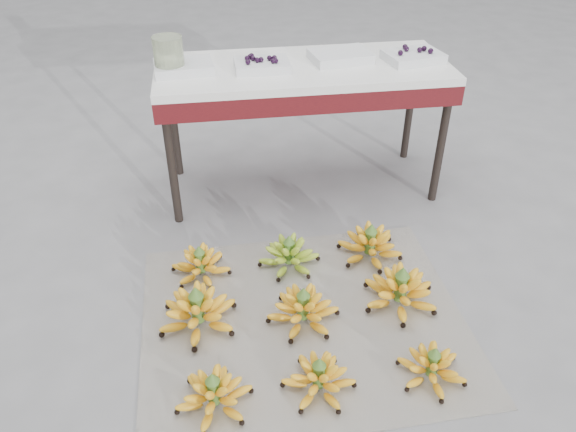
{
  "coord_description": "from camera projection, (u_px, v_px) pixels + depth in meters",
  "views": [
    {
      "loc": [
        -0.32,
        -1.6,
        1.6
      ],
      "look_at": [
        -0.04,
        0.25,
        0.3
      ],
      "focal_mm": 35.0,
      "sensor_mm": 36.0,
      "label": 1
    }
  ],
  "objects": [
    {
      "name": "bunch_mid_left",
      "position": [
        198.0,
        312.0,
        2.15
      ],
      "size": [
        0.38,
        0.38,
        0.19
      ],
      "rotation": [
        0.0,
        0.0,
        0.26
      ],
      "color": "yellow",
      "rests_on": "newspaper_mat"
    },
    {
      "name": "vendor_table",
      "position": [
        303.0,
        81.0,
        2.7
      ],
      "size": [
        1.4,
        0.56,
        0.67
      ],
      "color": "black",
      "rests_on": "ground"
    },
    {
      "name": "bunch_back_left",
      "position": [
        201.0,
        265.0,
        2.4
      ],
      "size": [
        0.31,
        0.31,
        0.15
      ],
      "rotation": [
        0.0,
        0.0,
        -0.27
      ],
      "color": "yellow",
      "rests_on": "newspaper_mat"
    },
    {
      "name": "ground",
      "position": [
        308.0,
        311.0,
        2.25
      ],
      "size": [
        60.0,
        60.0,
        0.0
      ],
      "primitive_type": "plane",
      "color": "slate",
      "rests_on": "ground"
    },
    {
      "name": "tray_far_left",
      "position": [
        184.0,
        67.0,
        2.57
      ],
      "size": [
        0.28,
        0.21,
        0.04
      ],
      "color": "silver",
      "rests_on": "vendor_table"
    },
    {
      "name": "bunch_front_right",
      "position": [
        432.0,
        367.0,
        1.95
      ],
      "size": [
        0.28,
        0.28,
        0.15
      ],
      "rotation": [
        0.0,
        0.0,
        0.19
      ],
      "color": "yellow",
      "rests_on": "newspaper_mat"
    },
    {
      "name": "bunch_mid_right",
      "position": [
        400.0,
        291.0,
        2.25
      ],
      "size": [
        0.33,
        0.33,
        0.19
      ],
      "rotation": [
        0.0,
        0.0,
        0.09
      ],
      "color": "yellow",
      "rests_on": "newspaper_mat"
    },
    {
      "name": "tray_left",
      "position": [
        262.0,
        65.0,
        2.6
      ],
      "size": [
        0.25,
        0.18,
        0.06
      ],
      "color": "silver",
      "rests_on": "vendor_table"
    },
    {
      "name": "bunch_front_left",
      "position": [
        214.0,
        394.0,
        1.85
      ],
      "size": [
        0.26,
        0.26,
        0.16
      ],
      "rotation": [
        0.0,
        0.0,
        -0.02
      ],
      "color": "yellow",
      "rests_on": "newspaper_mat"
    },
    {
      "name": "tray_right",
      "position": [
        340.0,
        56.0,
        2.69
      ],
      "size": [
        0.3,
        0.24,
        0.04
      ],
      "color": "silver",
      "rests_on": "vendor_table"
    },
    {
      "name": "bunch_back_right",
      "position": [
        370.0,
        245.0,
        2.5
      ],
      "size": [
        0.35,
        0.35,
        0.17
      ],
      "rotation": [
        0.0,
        0.0,
        0.24
      ],
      "color": "yellow",
      "rests_on": "newspaper_mat"
    },
    {
      "name": "bunch_back_center",
      "position": [
        289.0,
        255.0,
        2.45
      ],
      "size": [
        0.32,
        0.32,
        0.16
      ],
      "rotation": [
        0.0,
        0.0,
        -0.26
      ],
      "color": "#84B934",
      "rests_on": "newspaper_mat"
    },
    {
      "name": "glass_jar",
      "position": [
        169.0,
        56.0,
        2.52
      ],
      "size": [
        0.16,
        0.16,
        0.17
      ],
      "primitive_type": "cylinder",
      "rotation": [
        0.0,
        0.0,
        0.18
      ],
      "color": "beige",
      "rests_on": "vendor_table"
    },
    {
      "name": "tray_far_right",
      "position": [
        413.0,
        56.0,
        2.69
      ],
      "size": [
        0.3,
        0.24,
        0.07
      ],
      "color": "silver",
      "rests_on": "vendor_table"
    },
    {
      "name": "bunch_front_center",
      "position": [
        319.0,
        378.0,
        1.91
      ],
      "size": [
        0.32,
        0.32,
        0.15
      ],
      "rotation": [
        0.0,
        0.0,
        -0.32
      ],
      "color": "yellow",
      "rests_on": "newspaper_mat"
    },
    {
      "name": "bunch_mid_center",
      "position": [
        303.0,
        310.0,
        2.17
      ],
      "size": [
        0.34,
        0.34,
        0.17
      ],
      "rotation": [
        0.0,
        0.0,
        -0.23
      ],
      "color": "yellow",
      "rests_on": "newspaper_mat"
    },
    {
      "name": "newspaper_mat",
      "position": [
        304.0,
        320.0,
        2.21
      ],
      "size": [
        1.27,
        1.07,
        0.01
      ],
      "primitive_type": "cube",
      "rotation": [
        0.0,
        0.0,
        0.02
      ],
      "color": "silver",
      "rests_on": "ground"
    }
  ]
}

